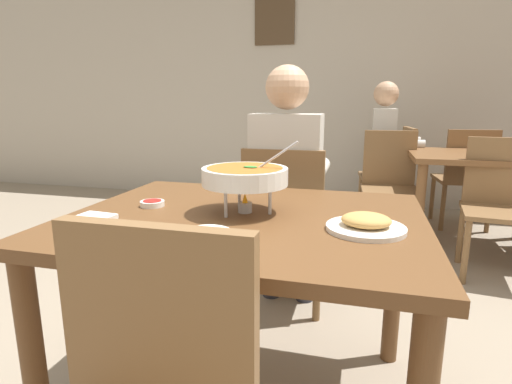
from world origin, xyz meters
TOP-DOWN VIEW (x-y plane):
  - cafe_rear_partition at (0.00, 3.37)m, footprint 10.00×0.10m
  - picture_frame_hung at (-0.62, 3.31)m, footprint 0.44×0.03m
  - dining_table_main at (0.00, 0.00)m, footprint 1.21×0.97m
  - chair_diner_main at (-0.00, 0.77)m, footprint 0.44×0.44m
  - diner_main at (0.00, 0.80)m, footprint 0.40×0.45m
  - curry_bowl at (-0.01, 0.04)m, footprint 0.33×0.30m
  - rice_plate at (-0.01, -0.32)m, footprint 0.24×0.24m
  - appetizer_plate at (0.40, -0.07)m, footprint 0.24×0.24m
  - sauce_dish at (-0.37, 0.03)m, footprint 0.09×0.09m
  - napkin_folded at (-0.46, -0.18)m, footprint 0.13×0.09m
  - fork_utensil at (-0.48, -0.23)m, footprint 0.03×0.17m
  - spoon_utensil at (-0.43, -0.23)m, footprint 0.03×0.17m
  - dining_table_far at (1.24, 2.08)m, footprint 1.00×0.80m
  - chair_bg_middle at (0.68, 2.68)m, footprint 0.49×0.49m
  - chair_bg_right at (0.60, 2.13)m, footprint 0.46×0.46m
  - chair_bg_corner at (1.26, 1.61)m, footprint 0.49×0.49m
  - chair_bg_window at (1.28, 2.61)m, footprint 0.48×0.48m
  - patron_bg_middle at (0.60, 2.62)m, footprint 0.45×0.40m

SIDE VIEW (x-z plane):
  - chair_diner_main at x=0.00m, z-range 0.06..0.96m
  - chair_bg_middle at x=0.68m, z-range 0.06..0.96m
  - chair_bg_right at x=0.60m, z-range 0.06..0.96m
  - chair_bg_corner at x=1.26m, z-range 0.06..0.96m
  - chair_bg_window at x=1.28m, z-range 0.06..0.96m
  - dining_table_far at x=1.24m, z-range 0.24..0.99m
  - dining_table_main at x=0.00m, z-range 0.27..1.01m
  - diner_main at x=0.00m, z-range 0.09..1.40m
  - patron_bg_middle at x=0.60m, z-range 0.09..1.40m
  - fork_utensil at x=-0.48m, z-range 0.75..0.75m
  - spoon_utensil at x=-0.43m, z-range 0.75..0.75m
  - napkin_folded at x=-0.46m, z-range 0.75..0.76m
  - sauce_dish at x=-0.37m, z-range 0.75..0.77m
  - rice_plate at x=-0.01m, z-range 0.74..0.79m
  - appetizer_plate at x=0.40m, z-range 0.74..0.79m
  - curry_bowl at x=-0.01m, z-range 0.75..1.00m
  - cafe_rear_partition at x=0.00m, z-range 0.00..3.00m
  - picture_frame_hung at x=-0.62m, z-range 1.74..2.30m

